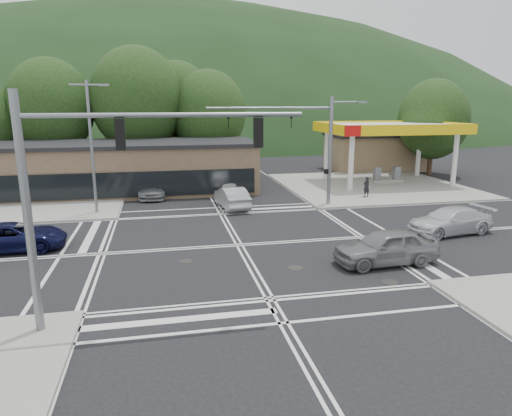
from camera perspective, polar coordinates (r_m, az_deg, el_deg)
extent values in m
plane|color=black|center=(24.95, -2.11, -4.65)|extent=(120.00, 120.00, 0.00)
cube|color=gray|center=(43.51, 14.24, 2.74)|extent=(16.00, 16.00, 0.15)
cube|color=gray|center=(40.68, -27.32, 0.97)|extent=(16.00, 16.00, 0.15)
cylinder|color=silver|center=(40.10, 11.80, 5.52)|extent=(0.44, 0.44, 5.00)
cylinder|color=silver|center=(45.62, 8.80, 6.54)|extent=(0.44, 0.44, 5.00)
cylinder|color=silver|center=(45.03, 23.61, 5.51)|extent=(0.44, 0.44, 5.00)
cylinder|color=silver|center=(50.00, 19.67, 6.50)|extent=(0.44, 0.44, 5.00)
cube|color=silver|center=(44.72, 16.40, 9.64)|extent=(12.00, 8.00, 0.60)
cube|color=yellow|center=(41.23, 19.02, 9.21)|extent=(12.20, 0.25, 0.90)
cube|color=yellow|center=(48.28, 14.15, 9.99)|extent=(12.20, 0.25, 0.90)
cube|color=yellow|center=(42.24, 9.09, 9.82)|extent=(0.25, 8.20, 0.90)
cube|color=yellow|center=(47.82, 22.84, 9.34)|extent=(0.25, 8.20, 0.90)
cube|color=red|center=(38.59, 11.99, 9.41)|extent=(1.40, 0.12, 0.90)
cube|color=gray|center=(45.26, 15.99, 3.25)|extent=(3.00, 1.00, 0.30)
cube|color=slate|center=(44.69, 14.90, 4.11)|extent=(0.60, 0.50, 1.30)
cube|color=slate|center=(45.62, 17.16, 4.14)|extent=(0.60, 0.50, 1.30)
cube|color=#846B4F|center=(54.33, 14.53, 6.67)|extent=(10.00, 6.00, 3.80)
cube|color=brown|center=(41.01, -17.41, 4.66)|extent=(24.00, 8.00, 4.00)
ellipsoid|color=#1B3116|center=(113.75, -9.92, 9.09)|extent=(252.00, 126.00, 140.00)
cylinder|color=#382619|center=(48.75, -23.76, 5.91)|extent=(0.50, 0.50, 4.84)
ellipsoid|color=black|center=(48.48, -24.28, 11.45)|extent=(8.00, 8.00, 9.20)
cylinder|color=#382619|center=(47.73, -14.30, 6.74)|extent=(0.50, 0.50, 5.28)
ellipsoid|color=black|center=(47.47, -14.66, 12.94)|extent=(9.00, 9.00, 10.35)
cylinder|color=#382619|center=(47.99, -5.84, 6.58)|extent=(0.50, 0.50, 4.40)
ellipsoid|color=black|center=(47.70, -5.97, 11.72)|extent=(7.60, 7.60, 8.74)
cylinder|color=#382619|center=(51.73, -9.66, 7.18)|extent=(0.50, 0.50, 4.84)
ellipsoid|color=black|center=(51.47, -9.86, 12.42)|extent=(8.40, 8.40, 9.66)
cylinder|color=#382619|center=(51.96, 20.95, 6.04)|extent=(0.50, 0.50, 3.96)
ellipsoid|color=black|center=(51.68, 21.31, 10.29)|extent=(7.20, 7.20, 8.28)
cylinder|color=slate|center=(32.89, -19.84, 6.92)|extent=(0.20, 0.20, 9.00)
cylinder|color=slate|center=(32.76, -20.42, 14.23)|extent=(2.20, 0.12, 0.12)
cube|color=slate|center=(32.63, -18.45, 14.39)|extent=(0.60, 0.25, 0.15)
cylinder|color=slate|center=(34.08, 9.23, 6.87)|extent=(0.28, 0.28, 8.00)
cylinder|color=slate|center=(32.55, 1.85, 12.39)|extent=(9.00, 0.16, 0.16)
imported|color=black|center=(32.96, 4.42, 10.80)|extent=(0.16, 0.20, 1.00)
imported|color=black|center=(32.00, -3.49, 10.75)|extent=(0.16, 0.20, 1.00)
cylinder|color=slate|center=(34.34, 11.38, 12.85)|extent=(2.40, 0.12, 0.12)
cube|color=slate|center=(34.78, 13.09, 12.77)|extent=(0.70, 0.30, 0.15)
cube|color=black|center=(34.17, 8.75, 4.54)|extent=(0.25, 0.30, 0.35)
cylinder|color=slate|center=(16.21, -26.62, -1.17)|extent=(0.28, 0.28, 8.00)
cylinder|color=slate|center=(15.24, -11.04, 11.34)|extent=(9.00, 0.16, 0.16)
cube|color=black|center=(15.31, -16.62, 8.80)|extent=(0.30, 0.25, 1.00)
cube|color=black|center=(15.61, 0.29, 9.41)|extent=(0.30, 0.25, 1.00)
imported|color=black|center=(27.07, -28.06, -3.19)|extent=(5.32, 2.60, 1.46)
imported|color=slate|center=(22.75, 15.92, -4.68)|extent=(5.09, 2.25, 1.70)
imported|color=silver|center=(29.25, 23.06, -1.49)|extent=(5.51, 2.84, 1.53)
imported|color=#A5A7AC|center=(33.51, -3.05, 1.34)|extent=(2.16, 4.89, 1.56)
imported|color=silver|center=(38.45, -3.49, 2.69)|extent=(1.82, 4.00, 1.33)
imported|color=slate|center=(38.26, -12.84, 2.43)|extent=(2.14, 5.06, 1.46)
imported|color=black|center=(37.73, 13.63, 2.61)|extent=(0.68, 0.55, 1.64)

